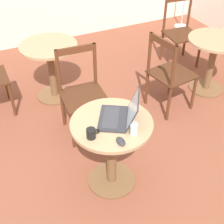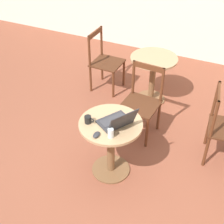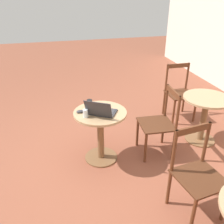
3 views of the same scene
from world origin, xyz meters
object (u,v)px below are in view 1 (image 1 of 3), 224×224
Objects in this scene: mouse at (121,141)px; drinking_glass at (134,129)px; laptop at (119,115)px; chair_near_back at (83,94)px; cafe_table_far at (50,61)px; mug at (91,133)px; cafe_table_mid at (213,55)px; chair_mid_back at (181,33)px; chair_mid_left at (169,74)px; cafe_table_near at (112,141)px.

drinking_glass is at bearing 19.23° from mouse.
laptop is 0.27m from mouse.
laptop is at bearing -88.63° from chair_near_back.
mug is at bearing -95.16° from cafe_table_far.
chair_near_back is 8.68× the size of mug.
chair_near_back reaches higher than cafe_table_mid.
chair_near_back is at bearing -81.52° from cafe_table_far.
laptop is 4.10× the size of mug.
cafe_table_far is 0.76× the size of chair_mid_back.
laptop is at bearing -85.15° from cafe_table_far.
cafe_table_mid is 1.61× the size of laptop.
cafe_table_near is at bearing -145.37° from chair_mid_left.
cafe_table_far is (-1.85, 0.71, 0.00)m from cafe_table_mid.
laptop is 0.30m from mug.
cafe_table_mid is 6.62× the size of mug.
cafe_table_mid is 2.14m from mouse.
cafe_table_near is 6.62× the size of mug.
cafe_table_mid is 0.76× the size of chair_mid_back.
laptop reaches higher than mouse.
laptop is at bearing -137.76° from chair_mid_back.
chair_mid_back reaches higher than drinking_glass.
chair_mid_back is at bearing 84.80° from cafe_table_mid.
chair_mid_left reaches higher than mug.
cafe_table_far is 6.62× the size of mug.
cafe_table_near is at bearing -154.56° from cafe_table_mid.
cafe_table_far is 0.77m from chair_near_back.
mug reaches higher than cafe_table_mid.
chair_mid_left reaches higher than cafe_table_far.
laptop is (-1.79, -1.63, 0.30)m from chair_mid_back.
cafe_table_mid is at bearing -95.20° from chair_mid_back.
laptop reaches higher than chair_mid_back.
mouse is (-0.04, -0.24, 0.23)m from cafe_table_near.
chair_near_back reaches higher than drinking_glass.
mouse is at bearing -95.02° from chair_near_back.
chair_near_back reaches higher than mug.
chair_mid_back is 1.18m from chair_mid_left.
mouse is at bearing -149.14° from cafe_table_mid.
mug is at bearing -146.93° from chair_mid_left.
drinking_glass is at bearing -136.36° from chair_mid_left.
chair_mid_left is at bearing 33.07° from mug.
chair_mid_back is at bearing 48.47° from chair_mid_left.
laptop is at bearing -153.70° from cafe_table_mid.
laptop is (-1.01, -0.75, 0.30)m from chair_mid_left.
mouse is (-0.11, -0.24, -0.03)m from laptop.
mug is (-2.00, -0.95, 0.25)m from cafe_table_mid.
mug is at bearing 139.25° from mouse.
cafe_table_near is 0.76× the size of chair_near_back.
mug is (-0.26, -0.90, 0.29)m from chair_near_back.
cafe_table_far is 1.92m from chair_mid_back.
cafe_table_far is at bearing 94.85° from laptop.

